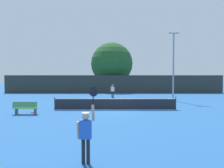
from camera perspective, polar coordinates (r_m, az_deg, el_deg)
name	(u,v)px	position (r m, az deg, el deg)	size (l,w,h in m)	color
ground_plane	(116,110)	(17.76, 1.06, -7.01)	(120.00, 120.00, 0.00)	#235693
tennis_net	(116,104)	(17.69, 1.06, -5.37)	(10.28, 0.08, 1.07)	#232328
perimeter_fence	(114,84)	(33.99, 0.63, -0.05)	(35.52, 0.12, 2.91)	#2D332D
player_serving	(87,130)	(7.05, -6.93, -12.30)	(0.67, 0.40, 2.54)	blue
player_receiving	(113,90)	(26.92, 0.34, -1.61)	(0.57, 0.24, 1.67)	white
tennis_ball	(139,108)	(18.51, 7.39, -6.54)	(0.07, 0.07, 0.07)	#CCE033
spare_racket	(35,112)	(17.61, -20.25, -7.18)	(0.28, 0.52, 0.04)	black
courtside_bench	(26,108)	(16.87, -22.33, -6.05)	(1.80, 0.44, 0.95)	#478C4C
light_pole	(174,61)	(24.50, 16.58, 6.01)	(1.18, 0.28, 7.86)	gray
large_tree	(112,63)	(38.40, 0.12, 5.61)	(7.61, 7.61, 8.87)	brown
parked_car_near	(71,86)	(42.33, -11.10, -0.52)	(2.13, 4.30, 1.69)	white
parked_car_mid	(100,86)	(42.03, -3.40, -0.50)	(2.30, 4.37, 1.69)	black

